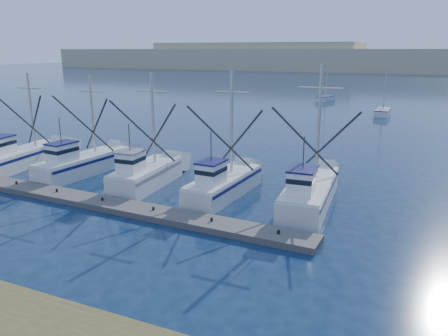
% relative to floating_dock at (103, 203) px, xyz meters
% --- Properties ---
extents(ground, '(500.00, 500.00, 0.00)m').
position_rel_floating_dock_xyz_m(ground, '(10.35, -6.46, -0.19)').
color(ground, '#0C1D37').
rests_on(ground, ground).
extents(floating_dock, '(28.49, 2.97, 0.38)m').
position_rel_floating_dock_xyz_m(floating_dock, '(0.00, 0.00, 0.00)').
color(floating_dock, '#5E5954').
rests_on(floating_dock, ground).
extents(dune_ridge, '(360.00, 60.00, 10.00)m').
position_rel_floating_dock_xyz_m(dune_ridge, '(10.35, 203.54, 4.81)').
color(dune_ridge, tan).
rests_on(dune_ridge, ground).
extents(trawler_fleet, '(28.25, 9.15, 8.92)m').
position_rel_floating_dock_xyz_m(trawler_fleet, '(0.15, 5.09, 0.75)').
color(trawler_fleet, silver).
rests_on(trawler_fleet, ground).
extents(sailboat_near, '(2.03, 5.51, 8.10)m').
position_rel_floating_dock_xyz_m(sailboat_near, '(13.10, 49.82, 0.30)').
color(sailboat_near, silver).
rests_on(sailboat_near, ground).
extents(sailboat_far, '(3.02, 5.33, 8.10)m').
position_rel_floating_dock_xyz_m(sailboat_far, '(1.19, 65.47, 0.31)').
color(sailboat_far, silver).
rests_on(sailboat_far, ground).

